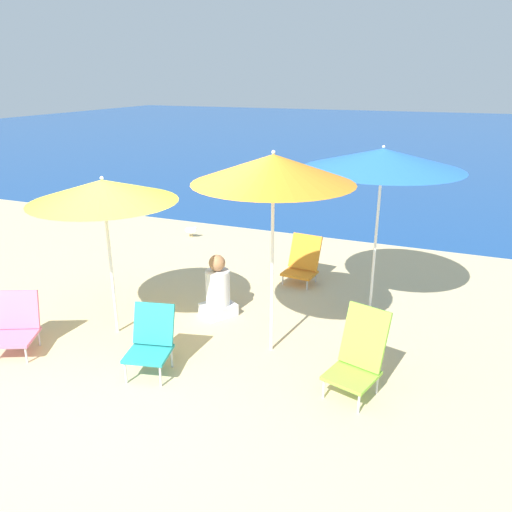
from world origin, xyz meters
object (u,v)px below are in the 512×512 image
(beach_chair_teal, at_px, (151,339))
(person_seated_near, at_px, (218,291))
(beach_chair_orange, at_px, (303,261))
(beach_chair_lime, at_px, (359,354))
(beach_umbrella_blue, at_px, (383,159))
(seagull, at_px, (191,230))
(beach_umbrella_yellow, at_px, (103,191))
(beach_chair_pink, at_px, (15,324))
(beach_umbrella_orange, at_px, (273,169))

(beach_chair_teal, height_order, person_seated_near, person_seated_near)
(beach_chair_orange, relative_size, person_seated_near, 0.84)
(beach_chair_lime, xyz_separation_m, person_seated_near, (-2.09, 1.02, -0.07))
(beach_umbrella_blue, distance_m, beach_chair_orange, 2.21)
(beach_chair_teal, xyz_separation_m, seagull, (-1.98, 4.41, -0.24))
(beach_umbrella_yellow, bearing_deg, beach_umbrella_blue, 32.53)
(beach_chair_orange, distance_m, person_seated_near, 1.72)
(beach_umbrella_yellow, xyz_separation_m, beach_chair_lime, (3.07, -0.11, -1.40))
(beach_umbrella_yellow, distance_m, beach_chair_orange, 3.34)
(beach_chair_teal, distance_m, seagull, 4.84)
(beach_chair_lime, relative_size, seagull, 3.27)
(beach_umbrella_yellow, relative_size, seagull, 7.39)
(beach_umbrella_blue, bearing_deg, beach_chair_lime, -84.07)
(beach_umbrella_yellow, relative_size, beach_chair_teal, 2.72)
(beach_chair_pink, bearing_deg, beach_chair_orange, 28.28)
(beach_umbrella_blue, height_order, beach_chair_lime, beach_umbrella_blue)
(beach_umbrella_yellow, relative_size, person_seated_near, 2.30)
(beach_chair_orange, bearing_deg, person_seated_near, -107.97)
(beach_umbrella_orange, xyz_separation_m, beach_chair_pink, (-2.78, -1.13, -1.81))
(beach_chair_lime, height_order, person_seated_near, beach_chair_lime)
(beach_umbrella_yellow, height_order, beach_chair_pink, beach_umbrella_yellow)
(beach_umbrella_yellow, xyz_separation_m, beach_chair_teal, (0.91, -0.58, -1.44))
(person_seated_near, bearing_deg, beach_chair_teal, -59.61)
(person_seated_near, bearing_deg, beach_chair_pink, -103.16)
(beach_chair_pink, bearing_deg, beach_umbrella_orange, -2.34)
(beach_umbrella_yellow, xyz_separation_m, beach_chair_orange, (1.69, 2.48, -1.48))
(beach_umbrella_yellow, bearing_deg, person_seated_near, 42.68)
(beach_chair_pink, height_order, beach_chair_lime, beach_chair_lime)
(beach_chair_orange, height_order, beach_chair_teal, beach_chair_teal)
(beach_umbrella_orange, xyz_separation_m, beach_umbrella_blue, (0.90, 1.51, -0.06))
(beach_umbrella_yellow, distance_m, beach_chair_pink, 1.88)
(person_seated_near, bearing_deg, beach_umbrella_yellow, -104.18)
(beach_chair_orange, bearing_deg, beach_chair_pink, -121.11)
(beach_umbrella_blue, height_order, beach_chair_orange, beach_umbrella_blue)
(beach_chair_lime, height_order, seagull, beach_chair_lime)
(beach_umbrella_orange, relative_size, beach_chair_orange, 3.22)
(beach_umbrella_orange, distance_m, beach_chair_orange, 2.83)
(beach_chair_teal, xyz_separation_m, beach_chair_lime, (2.16, 0.47, 0.04))
(beach_umbrella_yellow, height_order, beach_chair_lime, beach_umbrella_yellow)
(beach_chair_pink, bearing_deg, beach_umbrella_yellow, 20.42)
(beach_chair_teal, bearing_deg, beach_umbrella_blue, 37.92)
(beach_chair_teal, distance_m, beach_chair_pink, 1.74)
(beach_chair_orange, relative_size, seagull, 2.70)
(beach_umbrella_blue, height_order, seagull, beach_umbrella_blue)
(beach_umbrella_orange, bearing_deg, beach_chair_teal, -139.60)
(beach_chair_orange, bearing_deg, beach_umbrella_yellow, -118.10)
(beach_umbrella_yellow, height_order, person_seated_near, beach_umbrella_yellow)
(beach_chair_orange, bearing_deg, beach_chair_teal, -98.07)
(beach_chair_pink, bearing_deg, beach_chair_lime, -14.25)
(beach_umbrella_blue, xyz_separation_m, beach_chair_lime, (0.20, -1.94, -1.67))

